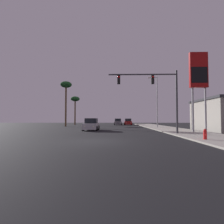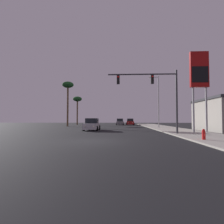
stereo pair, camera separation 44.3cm
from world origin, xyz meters
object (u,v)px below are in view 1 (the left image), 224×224
at_px(car_grey, 118,122).
at_px(street_lamp, 156,99).
at_px(car_silver, 91,125).
at_px(palm_tree_mid, 66,87).
at_px(palm_tree_far, 75,100).
at_px(fire_hydrant, 205,134).
at_px(car_red, 128,122).
at_px(gas_station_sign, 199,74).
at_px(traffic_light_mast, 157,89).

height_order(car_grey, street_lamp, street_lamp).
relative_size(car_silver, palm_tree_mid, 0.45).
bearing_deg(palm_tree_far, fire_hydrant, -62.72).
distance_m(car_red, fire_hydrant, 33.81).
xyz_separation_m(car_grey, street_lamp, (6.62, -15.49, 4.36)).
distance_m(fire_hydrant, palm_tree_mid, 30.27).
distance_m(car_grey, gas_station_sign, 28.69).
relative_size(car_silver, traffic_light_mast, 0.60).
xyz_separation_m(traffic_light_mast, palm_tree_mid, (-14.85, 18.52, 3.59)).
distance_m(car_grey, fire_hydrant, 34.10).
xyz_separation_m(car_red, gas_station_sign, (6.11, -26.75, 5.86)).
relative_size(car_grey, gas_station_sign, 0.48).
height_order(car_silver, palm_tree_mid, palm_tree_mid).
bearing_deg(car_silver, car_red, -106.63).
height_order(traffic_light_mast, palm_tree_far, palm_tree_far).
distance_m(car_red, street_lamp, 16.64).
height_order(car_silver, fire_hydrant, car_silver).
relative_size(car_grey, car_silver, 1.00).
xyz_separation_m(car_red, street_lamp, (3.92, -15.57, 4.36)).
bearing_deg(car_silver, fire_hydrant, 130.60).
distance_m(car_grey, palm_tree_far, 12.91).
distance_m(palm_tree_far, palm_tree_mid, 10.15).
bearing_deg(car_silver, car_grey, -100.04).
bearing_deg(palm_tree_mid, street_lamp, -17.75).
height_order(car_silver, gas_station_sign, gas_station_sign).
bearing_deg(street_lamp, car_red, 104.14).
bearing_deg(fire_hydrant, street_lamp, 87.74).
xyz_separation_m(car_red, traffic_light_mast, (1.03, -28.41, 3.96)).
distance_m(traffic_light_mast, palm_tree_far, 32.39).
relative_size(gas_station_sign, fire_hydrant, 11.84).
bearing_deg(palm_tree_far, car_red, -0.45).
distance_m(car_red, palm_tree_far, 15.37).
height_order(gas_station_sign, palm_tree_mid, palm_tree_mid).
height_order(car_silver, street_lamp, street_lamp).
xyz_separation_m(traffic_light_mast, fire_hydrant, (2.18, -5.26, -4.23)).
relative_size(car_red, fire_hydrant, 5.70).
bearing_deg(fire_hydrant, car_red, 95.44).
height_order(traffic_light_mast, gas_station_sign, gas_station_sign).
xyz_separation_m(car_red, palm_tree_far, (-14.21, 0.11, 5.85)).
relative_size(car_silver, fire_hydrant, 5.68).
bearing_deg(palm_tree_far, car_grey, -0.95).
bearing_deg(traffic_light_mast, palm_tree_far, 118.11).
bearing_deg(gas_station_sign, car_grey, 108.27).
relative_size(car_silver, palm_tree_far, 0.56).
xyz_separation_m(car_grey, palm_tree_mid, (-11.12, -9.81, 7.54)).
distance_m(traffic_light_mast, palm_tree_mid, 24.00).
height_order(street_lamp, gas_station_sign, same).
bearing_deg(palm_tree_far, traffic_light_mast, -61.89).
relative_size(traffic_light_mast, street_lamp, 0.79).
height_order(car_red, palm_tree_mid, palm_tree_mid).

